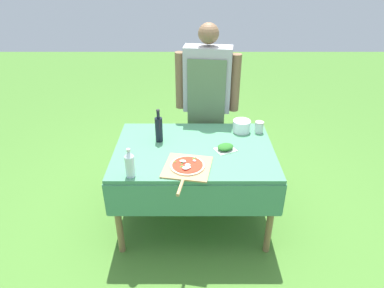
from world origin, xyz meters
name	(u,v)px	position (x,y,z in m)	size (l,w,h in m)	color
ground_plane	(194,217)	(0.00, 0.00, 0.00)	(12.00, 12.00, 0.00)	#477A2D
prep_table	(194,158)	(0.00, 0.00, 0.65)	(1.32, 0.94, 0.74)	#478960
person_cook	(208,95)	(0.13, 0.64, 0.96)	(0.61, 0.25, 1.62)	#70604C
pizza_on_peel	(187,167)	(-0.05, -0.30, 0.75)	(0.40, 0.54, 0.05)	tan
oil_bottle	(159,129)	(-0.30, 0.13, 0.86)	(0.06, 0.06, 0.29)	black
water_bottle	(130,164)	(-0.46, -0.40, 0.85)	(0.07, 0.07, 0.23)	silver
herb_container	(226,147)	(0.25, -0.03, 0.77)	(0.20, 0.18, 0.05)	silver
mixing_tub	(242,126)	(0.43, 0.30, 0.79)	(0.16, 0.16, 0.11)	silver
sauce_jar	(259,128)	(0.58, 0.29, 0.79)	(0.08, 0.08, 0.10)	silver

